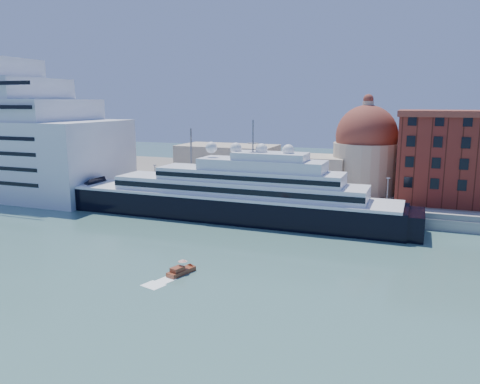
% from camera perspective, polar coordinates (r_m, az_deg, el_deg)
% --- Properties ---
extents(ground, '(400.00, 400.00, 0.00)m').
position_cam_1_polar(ground, '(89.22, -3.92, -6.93)').
color(ground, '#3B6763').
rests_on(ground, ground).
extents(quay, '(180.00, 10.00, 2.50)m').
position_cam_1_polar(quay, '(119.48, 2.96, -1.67)').
color(quay, gray).
rests_on(quay, ground).
extents(land, '(260.00, 72.00, 2.00)m').
position_cam_1_polar(land, '(158.30, 7.59, 1.29)').
color(land, slate).
rests_on(land, ground).
extents(quay_fence, '(180.00, 0.10, 1.20)m').
position_cam_1_polar(quay_fence, '(114.91, 2.27, -1.23)').
color(quay_fence, slate).
rests_on(quay_fence, quay).
extents(superyacht, '(91.17, 12.64, 27.25)m').
position_cam_1_polar(superyacht, '(111.46, -2.67, -0.78)').
color(superyacht, black).
rests_on(superyacht, ground).
extents(service_barge, '(12.90, 6.79, 2.77)m').
position_cam_1_polar(service_barge, '(128.48, -17.98, -1.51)').
color(service_barge, white).
rests_on(service_barge, ground).
extents(water_taxi, '(3.09, 5.47, 2.47)m').
position_cam_1_polar(water_taxi, '(77.02, -7.25, -9.48)').
color(water_taxi, brown).
rests_on(water_taxi, ground).
extents(church, '(66.00, 18.00, 25.50)m').
position_cam_1_polar(church, '(138.79, 8.58, 4.04)').
color(church, beige).
rests_on(church, land).
extents(lamp_posts, '(120.80, 2.40, 18.00)m').
position_cam_1_polar(lamp_posts, '(120.80, -2.98, 2.61)').
color(lamp_posts, slate).
rests_on(lamp_posts, quay).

